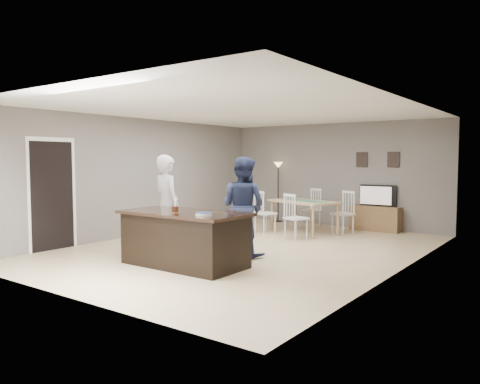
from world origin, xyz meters
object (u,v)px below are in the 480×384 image
Objects in this scene: man at (243,207)px; dining_table at (304,206)px; plate_stack at (204,214)px; floor_lamp at (278,176)px; kitchen_island at (185,238)px; woman at (167,204)px; birthday_cake at (175,209)px; tv_console at (375,219)px; television at (377,196)px.

man is 3.02m from dining_table.
man reaches higher than dining_table.
floor_lamp reaches higher than plate_stack.
man is (0.32, 1.21, 0.45)m from kitchen_island.
woman reaches higher than birthday_cake.
tv_console is 0.67× the size of man.
man reaches higher than birthday_cake.
plate_stack is (1.54, -0.76, 0.00)m from woman.
tv_console is at bearing -0.41° from floor_lamp.
tv_console is at bearing 77.84° from kitchen_island.
dining_table is (-1.25, -1.37, 0.34)m from tv_console.
plate_stack is (0.60, 0.00, -0.03)m from birthday_cake.
man is 6.78× the size of plate_stack.
television is 2.85m from floor_lamp.
tv_console is (1.20, 5.57, -0.15)m from kitchen_island.
television reaches higher than plate_stack.
kitchen_island is at bearing -68.89° from dining_table.
television is at bearing 78.37° from birthday_cake.
television is (0.00, 0.07, 0.56)m from tv_console.
plate_stack is (-0.61, -5.78, 0.62)m from tv_console.
dining_table is (-1.25, -1.44, -0.22)m from television.
tv_console is 0.57m from television.
plate_stack is at bearing 99.32° from man.
woman is at bearing -113.18° from tv_console.
television is 0.54× the size of floor_lamp.
man is 1.46m from birthday_cake.
plate_stack is (0.59, -0.21, 0.47)m from kitchen_island.
birthday_cake is 0.60m from plate_stack.
birthday_cake is 0.13× the size of floor_lamp.
television is 5.88m from plate_stack.
woman is 8.14× the size of birthday_cake.
television is (1.20, 5.64, 0.41)m from kitchen_island.
woman is (-2.15, -5.09, 0.06)m from television.
television is at bearing 84.08° from plate_stack.
floor_lamp is (-1.61, 5.80, 0.35)m from birthday_cake.
woman reaches higher than dining_table.
man is 4.80m from floor_lamp.
man is (1.27, 0.66, -0.02)m from woman.
television is at bearing 77.99° from kitchen_island.
birthday_cake is at bearing -179.52° from plate_stack.
television is 3.44× the size of plate_stack.
television is 5.53m from woman.
woman reaches higher than tv_console.
woman is at bearing -82.52° from floor_lamp.
floor_lamp is at bearing 1.02° from television.
plate_stack reaches higher than tv_console.
floor_lamp is at bearing 158.78° from dining_table.
plate_stack is at bearing -19.40° from kitchen_island.
man is at bearing -62.57° from dining_table.
tv_console is 0.52× the size of dining_table.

